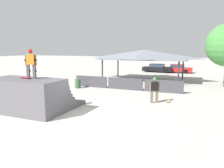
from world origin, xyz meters
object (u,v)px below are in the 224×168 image
at_px(bystander_walking, 155,88).
at_px(skateboard_on_ground, 168,101).
at_px(parked_car_red, 178,69).
at_px(skater_on_deck, 31,62).
at_px(trash_bin, 78,84).
at_px(skateboard_on_deck, 25,78).
at_px(parked_car_black, 158,68).

xyz_separation_m(bystander_walking, skateboard_on_ground, (0.86, 0.59, -0.97)).
bearing_deg(skateboard_on_ground, parked_car_red, -177.82).
relative_size(skater_on_deck, bystander_walking, 0.96).
relative_size(trash_bin, parked_car_red, 0.21).
height_order(skateboard_on_deck, bystander_walking, skateboard_on_deck).
bearing_deg(bystander_walking, skateboard_on_ground, -176.57).
height_order(trash_bin, parked_car_black, parked_car_black).
bearing_deg(skateboard_on_deck, skater_on_deck, 21.04).
bearing_deg(skater_on_deck, skateboard_on_ground, 17.22).
xyz_separation_m(skateboard_on_ground, trash_bin, (-8.58, 2.17, 0.37)).
distance_m(skateboard_on_deck, skateboard_on_ground, 9.38).
bearing_deg(parked_car_black, bystander_walking, -74.91).
bearing_deg(parked_car_black, skateboard_on_deck, -92.25).
bearing_deg(parked_car_black, skateboard_on_ground, -72.07).
relative_size(skater_on_deck, skateboard_on_ground, 2.11).
bearing_deg(trash_bin, skater_on_deck, -77.75).
bearing_deg(skater_on_deck, skateboard_on_deck, 174.52).
xyz_separation_m(skater_on_deck, parked_car_black, (2.53, 24.08, -2.30)).
xyz_separation_m(skateboard_on_deck, skateboard_on_ground, (7.33, 5.52, -1.94)).
distance_m(skateboard_on_deck, parked_car_black, 24.40).
bearing_deg(bystander_walking, skater_on_deck, 7.22).
distance_m(skateboard_on_deck, parked_car_red, 25.39).
xyz_separation_m(bystander_walking, parked_car_red, (-0.60, 19.74, -0.43)).
bearing_deg(parked_car_black, trash_bin, -99.55).
relative_size(skateboard_on_ground, parked_car_black, 0.17).
bearing_deg(skater_on_deck, parked_car_red, 56.70).
bearing_deg(skateboard_on_deck, parked_car_red, 82.42).
relative_size(skater_on_deck, trash_bin, 1.98).
xyz_separation_m(skateboard_on_deck, parked_car_red, (5.87, 24.66, -1.40)).
xyz_separation_m(skater_on_deck, parked_car_red, (5.48, 24.56, -2.31)).
relative_size(skateboard_on_deck, skateboard_on_ground, 1.04).
bearing_deg(bystander_walking, skateboard_on_deck, 6.09).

